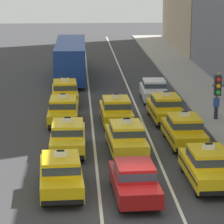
{
  "coord_description": "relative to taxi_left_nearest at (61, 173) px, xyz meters",
  "views": [
    {
      "loc": [
        -2.45,
        -22.18,
        9.63
      ],
      "look_at": [
        -0.49,
        11.23,
        1.3
      ],
      "focal_mm": 94.67,
      "sensor_mm": 36.0,
      "label": 1
    }
  ],
  "objects": [
    {
      "name": "taxi_left_third",
      "position": [
        -0.15,
        11.54,
        0.0
      ],
      "size": [
        1.88,
        4.58,
        1.96
      ],
      "color": "black",
      "rests_on": "ground"
    },
    {
      "name": "pedestrian_mid_block",
      "position": [
        9.51,
        11.57,
        0.07
      ],
      "size": [
        0.36,
        0.24,
        1.58
      ],
      "color": "#23232D",
      "rests_on": "sidewalk_curb"
    },
    {
      "name": "taxi_left_sixth",
      "position": [
        0.15,
        35.37,
        0.0
      ],
      "size": [
        1.82,
        4.56,
        1.96
      ],
      "color": "black",
      "rests_on": "ground"
    },
    {
      "name": "lane_stripe_center_right",
      "position": [
        4.85,
        17.91,
        -0.87
      ],
      "size": [
        0.14,
        80.0,
        0.01
      ],
      "primitive_type": "cube",
      "color": "silver",
      "rests_on": "ground"
    },
    {
      "name": "taxi_right_third",
      "position": [
        6.32,
        11.82,
        0.0
      ],
      "size": [
        1.96,
        4.62,
        1.96
      ],
      "color": "black",
      "rests_on": "ground"
    },
    {
      "name": "ground_plane",
      "position": [
        3.25,
        -2.09,
        -0.88
      ],
      "size": [
        160.0,
        160.0,
        0.0
      ],
      "primitive_type": "plane",
      "color": "#353538"
    },
    {
      "name": "pedestrian_near_crosswalk",
      "position": [
        11.33,
        18.56,
        0.16
      ],
      "size": [
        0.36,
        0.24,
        1.74
      ],
      "color": "#473828",
      "rests_on": "sidewalk_curb"
    },
    {
      "name": "taxi_right_second",
      "position": [
        6.56,
        6.62,
        0.0
      ],
      "size": [
        1.92,
        4.6,
        1.96
      ],
      "color": "black",
      "rests_on": "ground"
    },
    {
      "name": "taxi_center_third",
      "position": [
        3.14,
        11.29,
        0.0
      ],
      "size": [
        1.91,
        4.6,
        1.96
      ],
      "color": "black",
      "rests_on": "ground"
    },
    {
      "name": "taxi_left_nearest",
      "position": [
        0.0,
        0.0,
        0.0
      ],
      "size": [
        2.03,
        4.64,
        1.96
      ],
      "color": "black",
      "rests_on": "ground"
    },
    {
      "name": "bus_left_fifth",
      "position": [
        0.2,
        26.59,
        0.94
      ],
      "size": [
        2.62,
        11.22,
        3.22
      ],
      "color": "black",
      "rests_on": "ground"
    },
    {
      "name": "taxi_left_fourth",
      "position": [
        -0.14,
        17.06,
        0.0
      ],
      "size": [
        1.97,
        4.62,
        1.96
      ],
      "color": "black",
      "rests_on": "ground"
    },
    {
      "name": "taxi_center_second",
      "position": [
        3.28,
        5.28,
        0.0
      ],
      "size": [
        2.03,
        4.64,
        1.96
      ],
      "color": "black",
      "rests_on": "ground"
    },
    {
      "name": "sedan_right_fourth",
      "position": [
        6.32,
        17.54,
        -0.03
      ],
      "size": [
        1.86,
        4.34,
        1.58
      ],
      "color": "black",
      "rests_on": "ground"
    },
    {
      "name": "sedan_center_nearest",
      "position": [
        3.12,
        -0.88,
        -0.03
      ],
      "size": [
        1.97,
        4.38,
        1.58
      ],
      "color": "black",
      "rests_on": "ground"
    },
    {
      "name": "lane_stripe_left_center",
      "position": [
        1.65,
        17.91,
        -0.87
      ],
      "size": [
        0.14,
        80.0,
        0.01
      ],
      "primitive_type": "cube",
      "color": "silver",
      "rests_on": "ground"
    },
    {
      "name": "taxi_left_second",
      "position": [
        0.22,
        5.69,
        0.0
      ],
      "size": [
        1.84,
        4.57,
        1.96
      ],
      "color": "black",
      "rests_on": "ground"
    },
    {
      "name": "taxi_right_nearest",
      "position": [
        6.57,
        0.62,
        0.0
      ],
      "size": [
        1.9,
        4.59,
        1.96
      ],
      "color": "black",
      "rests_on": "ground"
    }
  ]
}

